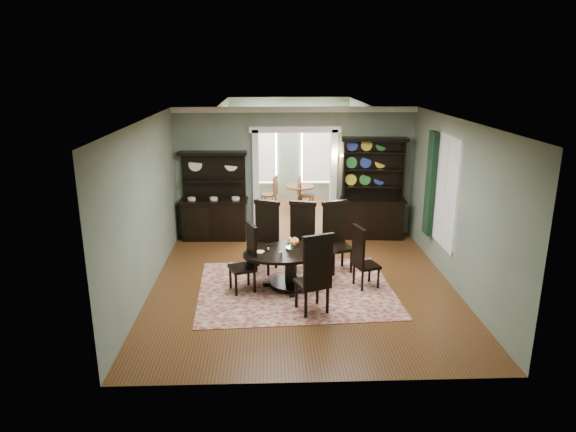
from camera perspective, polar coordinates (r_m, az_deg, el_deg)
The scene contains 19 objects.
room at distance 9.04m, azimuth 1.68°, elevation 1.55°, with size 5.51×6.01×3.01m.
parlor at distance 14.42m, azimuth 0.25°, elevation 6.95°, with size 3.51×3.50×3.01m.
doorway_trim at distance 11.91m, azimuth 0.75°, elevation 5.41°, with size 2.08×0.25×2.57m.
right_window at distance 10.41m, azimuth 16.33°, elevation 3.01°, with size 0.15×1.47×2.12m.
wall_sconce at distance 11.80m, azimuth 5.44°, elevation 6.57°, with size 0.27×0.21×0.21m.
rug at distance 9.38m, azimuth 0.86°, elevation -8.07°, with size 3.46×2.74×0.01m, color maroon.
dining_table at distance 9.31m, azimuth 0.32°, elevation -5.10°, with size 1.97×1.97×0.69m.
centerpiece at distance 9.29m, azimuth 0.53°, elevation -3.38°, with size 1.27×0.82×0.21m.
chair_far_left at distance 10.03m, azimuth -2.53°, elevation -2.01°, with size 0.66×0.65×1.38m.
chair_far_mid at distance 9.96m, azimuth 1.52°, elevation -2.14°, with size 0.62×0.60×1.38m.
chair_far_right at distance 10.05m, azimuth 5.36°, elevation -2.04°, with size 0.64×0.62×1.38m.
chair_end_left at distance 9.13m, azimuth -4.53°, elevation -4.47°, with size 0.56×0.58×1.23m.
chair_end_right at distance 9.31m, azimuth 8.23°, elevation -4.40°, with size 0.52×0.54×1.17m.
chair_near at distance 8.23m, azimuth 3.04°, elevation -6.25°, with size 0.65×0.63×1.39m.
sideboard at distance 11.95m, azimuth -8.17°, elevation 0.79°, with size 1.55×0.58×2.03m.
welsh_dresser at distance 12.06m, azimuth 9.35°, elevation 1.57°, with size 1.53×0.67×2.33m.
parlor_table at distance 14.07m, azimuth 1.31°, elevation 2.36°, with size 0.78×0.78×0.72m.
parlor_chair_left at distance 14.02m, azimuth -1.86°, elevation 2.59°, with size 0.47×0.46×1.01m.
parlor_chair_right at distance 13.94m, azimuth 1.74°, elevation 2.60°, with size 0.46×0.45×1.05m.
Camera 1 is at (-0.59, -8.68, 3.91)m, focal length 32.00 mm.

